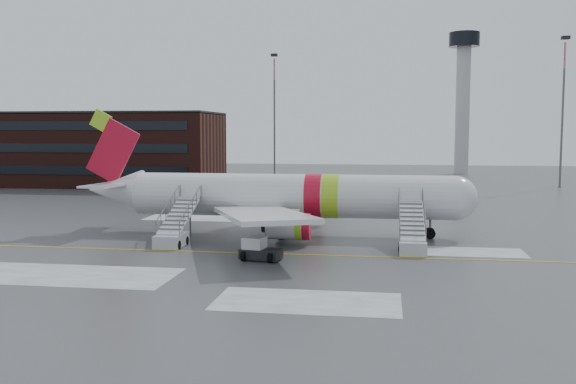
% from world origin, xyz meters
% --- Properties ---
extents(ground, '(260.00, 260.00, 0.00)m').
position_xyz_m(ground, '(0.00, 0.00, 0.00)').
color(ground, '#494C4F').
rests_on(ground, ground).
extents(airliner, '(35.03, 32.97, 11.18)m').
position_xyz_m(airliner, '(4.90, 7.97, 3.42)').
color(airliner, silver).
rests_on(airliner, ground).
extents(airstair_fwd, '(2.05, 7.70, 3.48)m').
position_xyz_m(airstair_fwd, '(16.09, 1.44, 1.06)').
color(airstair_fwd, '#B4B7BC').
rests_on(airstair_fwd, ground).
extents(airstair_aft, '(2.05, 7.70, 3.48)m').
position_xyz_m(airstair_aft, '(-2.70, 1.44, 1.06)').
color(airstair_aft, '#B2B5BA').
rests_on(airstair_aft, ground).
extents(pushback_tug, '(3.08, 2.53, 1.63)m').
position_xyz_m(pushback_tug, '(5.18, -3.36, 0.72)').
color(pushback_tug, black).
rests_on(pushback_tug, ground).
extents(terminal_building, '(62.00, 16.11, 12.30)m').
position_xyz_m(terminal_building, '(-45.00, 54.98, 6.20)').
color(terminal_building, '#3F1E16').
rests_on(terminal_building, ground).
extents(control_tower, '(6.40, 6.40, 30.00)m').
position_xyz_m(control_tower, '(30.00, 95.00, 18.75)').
color(control_tower, '#B2B5BA').
rests_on(control_tower, ground).
extents(light_mast_far_ne, '(1.20, 1.20, 24.25)m').
position_xyz_m(light_mast_far_ne, '(42.00, 62.00, 13.84)').
color(light_mast_far_ne, '#595B60').
rests_on(light_mast_far_ne, ground).
extents(light_mast_far_n, '(1.20, 1.20, 24.25)m').
position_xyz_m(light_mast_far_n, '(-8.00, 78.00, 13.84)').
color(light_mast_far_n, '#595B60').
rests_on(light_mast_far_n, ground).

